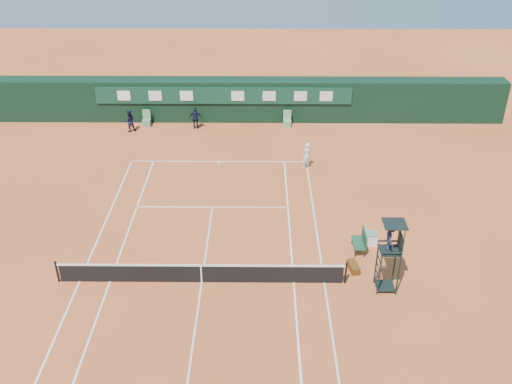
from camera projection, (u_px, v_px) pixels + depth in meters
ground at (202, 282)px, 25.49m from camera, size 90.00×90.00×0.00m
court_lines at (202, 282)px, 25.49m from camera, size 11.05×23.85×0.01m
tennis_net at (201, 273)px, 25.24m from camera, size 12.90×0.10×1.10m
back_wall at (224, 100)px, 40.95m from camera, size 40.00×1.65×3.00m
linesman_chair_left at (147, 121)px, 40.50m from camera, size 0.55×0.50×1.15m
linesman_chair_right at (287, 122)px, 40.43m from camera, size 0.55×0.50×1.15m
umpire_chair at (391, 243)px, 23.88m from camera, size 0.96×0.95×3.42m
player_bench at (361, 240)px, 27.26m from camera, size 0.56×1.20×1.10m
tennis_bag at (353, 267)px, 26.18m from camera, size 0.55×0.94×0.33m
cooler at (371, 238)px, 27.89m from camera, size 0.57×0.57×0.65m
tennis_ball at (218, 176)px, 34.10m from camera, size 0.06×0.06×0.06m
player at (307, 155)px, 34.65m from camera, size 0.72×0.69×1.67m
ball_kid_left at (130, 121)px, 39.43m from camera, size 0.90×0.79×1.54m
ball_kid_right at (196, 118)px, 39.84m from camera, size 0.93×0.40×1.58m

